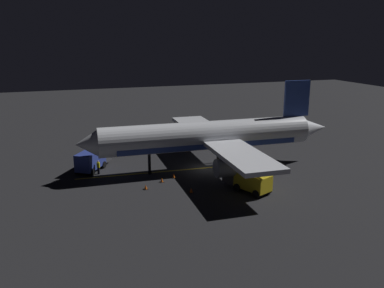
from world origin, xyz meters
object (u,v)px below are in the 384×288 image
(airliner, at_px, (211,137))
(catering_truck, at_px, (248,181))
(ground_crew_worker, at_px, (98,167))
(traffic_cone_near_right, at_px, (191,190))
(traffic_cone_far, at_px, (174,176))
(baggage_truck, at_px, (93,160))
(traffic_cone_near_left, at_px, (146,187))
(traffic_cone_under_wing, at_px, (162,180))

(airliner, distance_m, catering_truck, 9.31)
(ground_crew_worker, bearing_deg, traffic_cone_near_right, -137.25)
(ground_crew_worker, height_order, traffic_cone_far, ground_crew_worker)
(baggage_truck, height_order, ground_crew_worker, baggage_truck)
(ground_crew_worker, height_order, traffic_cone_near_left, ground_crew_worker)
(traffic_cone_near_left, relative_size, traffic_cone_under_wing, 1.00)
(traffic_cone_near_left, bearing_deg, traffic_cone_far, -57.75)
(ground_crew_worker, bearing_deg, traffic_cone_far, -118.04)
(traffic_cone_near_right, relative_size, traffic_cone_far, 1.00)
(baggage_truck, height_order, traffic_cone_far, baggage_truck)
(catering_truck, bearing_deg, traffic_cone_far, 44.70)
(ground_crew_worker, xyz_separation_m, traffic_cone_near_right, (-9.66, -8.93, -0.64))
(baggage_truck, xyz_separation_m, traffic_cone_far, (-6.45, -8.94, -1.07))
(airliner, xyz_separation_m, traffic_cone_near_right, (-7.19, 5.13, -4.01))
(airliner, distance_m, traffic_cone_near_right, 9.69)
(traffic_cone_near_left, distance_m, traffic_cone_far, 4.80)
(traffic_cone_under_wing, distance_m, traffic_cone_far, 1.96)
(baggage_truck, bearing_deg, traffic_cone_near_left, -151.53)
(traffic_cone_near_left, bearing_deg, baggage_truck, 28.47)
(traffic_cone_near_left, xyz_separation_m, traffic_cone_near_right, (-2.59, -4.52, 0.00))
(ground_crew_worker, relative_size, traffic_cone_under_wing, 3.16)
(traffic_cone_near_right, bearing_deg, traffic_cone_under_wing, 27.47)
(baggage_truck, relative_size, traffic_cone_under_wing, 11.58)
(airliner, relative_size, catering_truck, 5.65)
(airliner, bearing_deg, catering_truck, -173.32)
(baggage_truck, bearing_deg, traffic_cone_near_right, -140.96)
(airliner, distance_m, traffic_cone_under_wing, 8.86)
(traffic_cone_far, bearing_deg, traffic_cone_near_right, -174.81)
(traffic_cone_near_left, bearing_deg, traffic_cone_near_right, -119.82)
(traffic_cone_near_left, height_order, traffic_cone_far, same)
(ground_crew_worker, xyz_separation_m, traffic_cone_far, (-4.50, -8.46, -0.64))
(traffic_cone_far, bearing_deg, traffic_cone_near_left, 122.25)
(traffic_cone_near_right, xyz_separation_m, traffic_cone_under_wing, (4.25, 2.21, 0.00))
(baggage_truck, relative_size, traffic_cone_far, 11.58)
(airliner, relative_size, traffic_cone_near_left, 61.31)
(airliner, distance_m, ground_crew_worker, 14.66)
(baggage_truck, xyz_separation_m, traffic_cone_near_left, (-9.01, -4.88, -1.07))
(baggage_truck, bearing_deg, catering_truck, -130.18)
(catering_truck, distance_m, traffic_cone_near_right, 6.40)
(traffic_cone_near_left, xyz_separation_m, traffic_cone_under_wing, (1.66, -2.31, 0.00))
(catering_truck, height_order, traffic_cone_near_right, catering_truck)
(airliner, xyz_separation_m, baggage_truck, (4.42, 14.53, -2.94))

